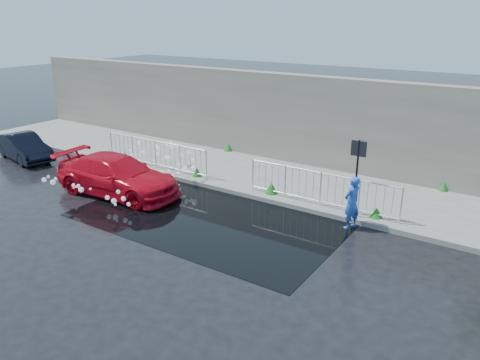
# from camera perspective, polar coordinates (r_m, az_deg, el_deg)

# --- Properties ---
(ground) EXTENTS (90.00, 90.00, 0.00)m
(ground) POSITION_cam_1_polar(r_m,az_deg,el_deg) (13.99, -7.55, -5.38)
(ground) COLOR black
(ground) RESTS_ON ground
(pavement) EXTENTS (30.00, 4.00, 0.15)m
(pavement) POSITION_cam_1_polar(r_m,az_deg,el_deg) (17.73, 3.03, 0.49)
(pavement) COLOR #5E5F5A
(pavement) RESTS_ON ground
(curb) EXTENTS (30.00, 0.25, 0.16)m
(curb) POSITION_cam_1_polar(r_m,az_deg,el_deg) (16.14, -0.60, -1.42)
(curb) COLOR #5E5F5A
(curb) RESTS_ON ground
(retaining_wall) EXTENTS (30.00, 0.60, 3.50)m
(retaining_wall) POSITION_cam_1_polar(r_m,az_deg,el_deg) (19.11, 6.53, 7.47)
(retaining_wall) COLOR #666156
(retaining_wall) RESTS_ON pavement
(puddle) EXTENTS (8.00, 5.00, 0.01)m
(puddle) POSITION_cam_1_polar(r_m,az_deg,el_deg) (14.40, -3.43, -4.46)
(puddle) COLOR black
(puddle) RESTS_ON ground
(sign_post) EXTENTS (0.45, 0.06, 2.50)m
(sign_post) POSITION_cam_1_polar(r_m,az_deg,el_deg) (13.90, 14.10, 1.65)
(sign_post) COLOR black
(sign_post) RESTS_ON ground
(railing_left) EXTENTS (5.05, 0.05, 1.10)m
(railing_left) POSITION_cam_1_polar(r_m,az_deg,el_deg) (18.60, -10.26, 3.25)
(railing_left) COLOR silver
(railing_left) RESTS_ON pavement
(railing_right) EXTENTS (5.05, 0.05, 1.10)m
(railing_right) POSITION_cam_1_polar(r_m,az_deg,el_deg) (14.84, 9.79, -0.93)
(railing_right) COLOR silver
(railing_right) RESTS_ON pavement
(weeds) EXTENTS (12.17, 3.93, 0.39)m
(weeds) POSITION_cam_1_polar(r_m,az_deg,el_deg) (17.28, 1.65, 0.85)
(weeds) COLOR #165418
(weeds) RESTS_ON pavement
(water_spray) EXTENTS (3.58, 5.49, 1.10)m
(water_spray) POSITION_cam_1_polar(r_m,az_deg,el_deg) (17.26, -11.52, 1.61)
(water_spray) COLOR white
(water_spray) RESTS_ON ground
(red_car) EXTENTS (4.73, 2.23, 1.33)m
(red_car) POSITION_cam_1_polar(r_m,az_deg,el_deg) (16.47, -14.72, 0.53)
(red_car) COLOR red
(red_car) RESTS_ON ground
(dark_car) EXTENTS (3.52, 1.78, 1.11)m
(dark_car) POSITION_cam_1_polar(r_m,az_deg,el_deg) (21.86, -24.86, 3.67)
(dark_car) COLOR black
(dark_car) RESTS_ON ground
(person) EXTENTS (0.56, 0.67, 1.58)m
(person) POSITION_cam_1_polar(r_m,az_deg,el_deg) (13.71, 13.47, -2.71)
(person) COLOR blue
(person) RESTS_ON ground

